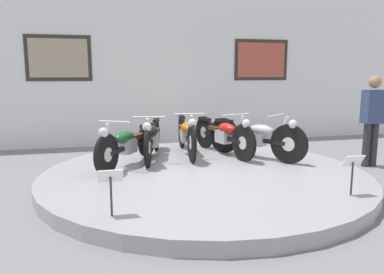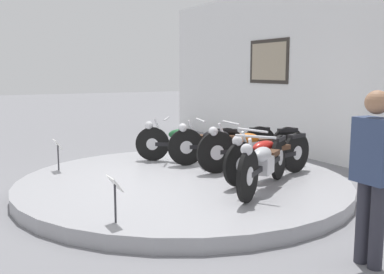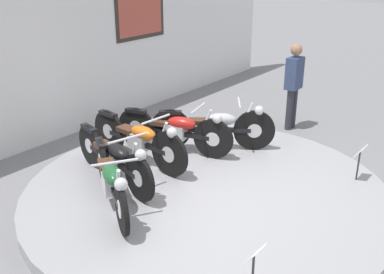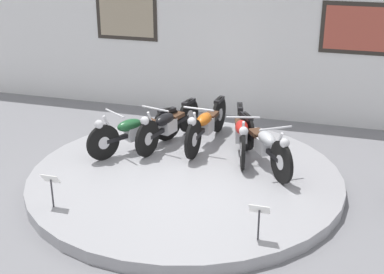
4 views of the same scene
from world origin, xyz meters
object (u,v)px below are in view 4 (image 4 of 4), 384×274
object	(u,v)px
motorcycle_black	(168,124)
info_placard_front_left	(51,183)
motorcycle_green	(134,130)
info_placard_front_centre	(259,214)
motorcycle_orange	(206,124)
motorcycle_silver	(264,143)
motorcycle_red	(241,131)

from	to	relation	value
motorcycle_black	info_placard_front_left	world-z (taller)	motorcycle_black
motorcycle_green	info_placard_front_centre	xyz separation A→B (m)	(2.58, -2.21, -0.01)
motorcycle_green	motorcycle_orange	bearing A→B (deg)	27.93
motorcycle_black	motorcycle_orange	distance (m)	0.68
motorcycle_black	info_placard_front_centre	distance (m)	3.39
motorcycle_black	info_placard_front_centre	bearing A→B (deg)	-51.29
motorcycle_silver	motorcycle_black	bearing A→B (deg)	166.54
motorcycle_red	motorcycle_silver	distance (m)	0.63
motorcycle_orange	info_placard_front_left	world-z (taller)	motorcycle_orange
motorcycle_red	info_placard_front_centre	size ratio (longest dim) A/B	3.80
motorcycle_orange	info_placard_front_left	size ratio (longest dim) A/B	3.95
motorcycle_green	info_placard_front_centre	bearing A→B (deg)	-40.57
motorcycle_black	info_placard_front_centre	xyz separation A→B (m)	(2.12, -2.65, -0.02)
motorcycle_orange	info_placard_front_left	bearing A→B (deg)	-117.30
motorcycle_red	info_placard_front_centre	distance (m)	2.76
motorcycle_orange	motorcycle_red	bearing A→B (deg)	-13.74
motorcycle_black	motorcycle_red	size ratio (longest dim) A/B	1.00
motorcycle_green	info_placard_front_left	bearing A→B (deg)	-98.31
motorcycle_red	info_placard_front_left	bearing A→B (deg)	-128.71
info_placard_front_left	motorcycle_red	bearing A→B (deg)	51.29
motorcycle_black	motorcycle_silver	xyz separation A→B (m)	(1.80, -0.43, 0.01)
motorcycle_green	motorcycle_orange	distance (m)	1.28
motorcycle_silver	info_placard_front_left	xyz separation A→B (m)	(-2.58, -2.22, -0.03)
motorcycle_orange	motorcycle_red	size ratio (longest dim) A/B	1.04
motorcycle_silver	motorcycle_red	bearing A→B (deg)	137.10
motorcycle_green	info_placard_front_left	world-z (taller)	motorcycle_green
motorcycle_green	motorcycle_red	xyz separation A→B (m)	(1.80, 0.43, 0.01)
motorcycle_black	motorcycle_green	bearing A→B (deg)	-136.93
info_placard_front_left	info_placard_front_centre	xyz separation A→B (m)	(2.91, 0.00, 0.00)
motorcycle_green	info_placard_front_centre	distance (m)	3.40
motorcycle_red	info_placard_front_centre	world-z (taller)	motorcycle_red
motorcycle_orange	info_placard_front_centre	size ratio (longest dim) A/B	3.95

